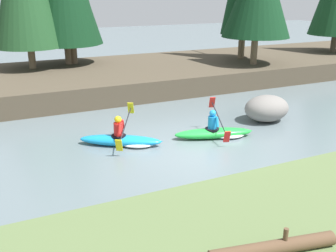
{
  "coord_description": "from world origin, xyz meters",
  "views": [
    {
      "loc": [
        -5.65,
        -9.75,
        4.79
      ],
      "look_at": [
        -0.43,
        1.41,
        0.55
      ],
      "focal_mm": 42.0,
      "sensor_mm": 36.0,
      "label": 1
    }
  ],
  "objects_px": {
    "kayaker_lead": "(217,132)",
    "driftwood_log": "(273,248)",
    "boulder_midstream": "(267,108)",
    "kayaker_middle": "(124,140)"
  },
  "relations": [
    {
      "from": "kayaker_lead",
      "to": "driftwood_log",
      "type": "xyz_separation_m",
      "value": [
        -3.13,
        -6.7,
        0.72
      ]
    },
    {
      "from": "driftwood_log",
      "to": "boulder_midstream",
      "type": "bearing_deg",
      "value": 62.7
    },
    {
      "from": "kayaker_middle",
      "to": "boulder_midstream",
      "type": "distance_m",
      "value": 5.85
    },
    {
      "from": "kayaker_lead",
      "to": "kayaker_middle",
      "type": "relative_size",
      "value": 1.06
    },
    {
      "from": "kayaker_middle",
      "to": "boulder_midstream",
      "type": "height_order",
      "value": "kayaker_middle"
    },
    {
      "from": "kayaker_middle",
      "to": "driftwood_log",
      "type": "relative_size",
      "value": 1.22
    },
    {
      "from": "kayaker_lead",
      "to": "kayaker_middle",
      "type": "distance_m",
      "value": 3.2
    },
    {
      "from": "kayaker_lead",
      "to": "driftwood_log",
      "type": "distance_m",
      "value": 7.43
    },
    {
      "from": "kayaker_lead",
      "to": "boulder_midstream",
      "type": "height_order",
      "value": "kayaker_lead"
    },
    {
      "from": "kayaker_middle",
      "to": "boulder_midstream",
      "type": "xyz_separation_m",
      "value": [
        5.84,
        0.1,
        0.31
      ]
    }
  ]
}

